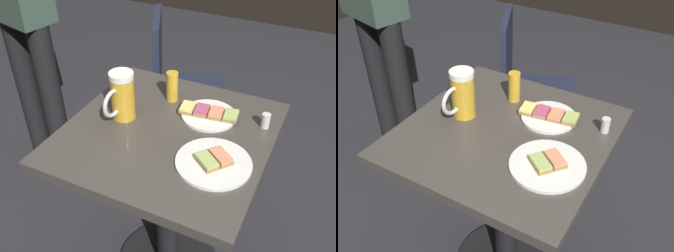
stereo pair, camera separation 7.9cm
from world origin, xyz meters
The scene contains 7 objects.
cafe_table centered at (0.00, 0.00, 0.56)m, with size 0.68×0.68×0.74m.
plate_near centered at (-0.14, 0.09, 0.75)m, with size 0.19×0.21×0.03m.
plate_far centered at (0.09, 0.19, 0.75)m, with size 0.23×0.23×0.03m.
beer_mug centered at (0.00, -0.18, 0.83)m, with size 0.14×0.08×0.17m.
beer_glass_small centered at (-0.18, -0.07, 0.80)m, with size 0.04×0.04×0.11m, color gold.
salt_shaker centered at (-0.16, 0.29, 0.77)m, with size 0.03×0.03×0.05m, color silver.
cafe_chair centered at (-0.65, -0.25, 0.51)m, with size 0.50×0.50×0.88m.
Camera 2 is at (0.89, 0.51, 1.52)m, focal length 41.07 mm.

